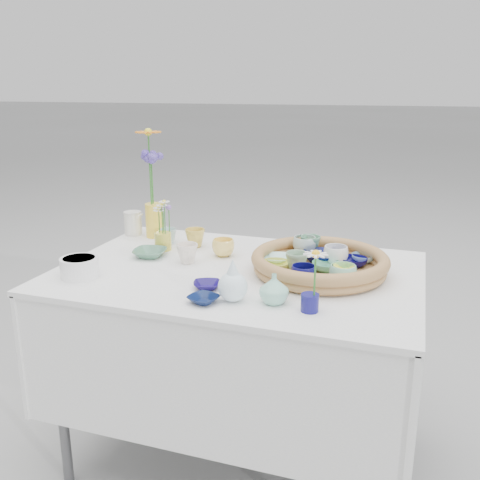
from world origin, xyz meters
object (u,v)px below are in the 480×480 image
(tall_vase_yellow, at_px, (155,220))
(display_table, at_px, (238,453))
(bud_vase_seafoam, at_px, (274,289))
(wicker_tray, at_px, (320,263))

(tall_vase_yellow, bearing_deg, display_table, -31.92)
(display_table, height_order, tall_vase_yellow, tall_vase_yellow)
(display_table, relative_size, bud_vase_seafoam, 13.61)
(bud_vase_seafoam, height_order, tall_vase_yellow, tall_vase_yellow)
(wicker_tray, relative_size, bud_vase_seafoam, 5.12)
(wicker_tray, distance_m, bud_vase_seafoam, 0.31)
(display_table, relative_size, wicker_tray, 2.66)
(wicker_tray, bearing_deg, bud_vase_seafoam, -105.30)
(display_table, xyz_separation_m, tall_vase_yellow, (-0.48, 0.30, 0.84))
(display_table, bearing_deg, tall_vase_yellow, 148.08)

